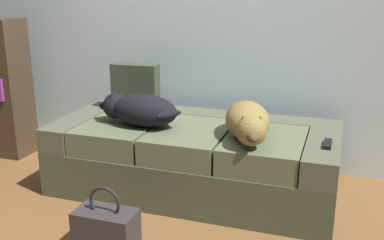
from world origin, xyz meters
name	(u,v)px	position (x,y,z in m)	size (l,w,h in m)	color
couch	(194,158)	(0.00, 0.95, 0.23)	(1.86, 0.85, 0.46)	#464D37
dog_dark	(139,109)	(-0.34, 0.84, 0.57)	(0.62, 0.31, 0.21)	black
dog_tan	(248,122)	(0.39, 0.80, 0.57)	(0.39, 0.61, 0.21)	olive
tv_remote	(328,144)	(0.85, 0.82, 0.47)	(0.04, 0.15, 0.02)	black
throw_pillow	(135,87)	(-0.53, 1.18, 0.63)	(0.34, 0.12, 0.34)	#36402B
handbag	(106,231)	(-0.19, 0.07, 0.13)	(0.32, 0.18, 0.38)	#312C2E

